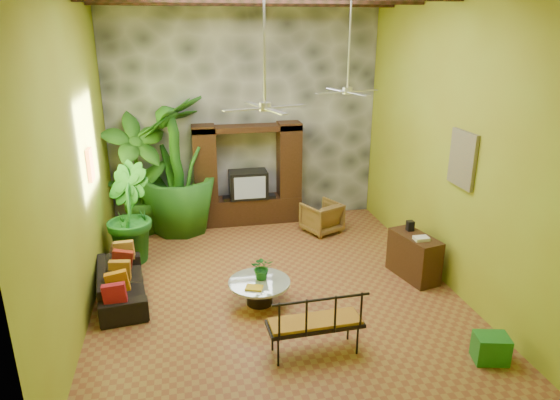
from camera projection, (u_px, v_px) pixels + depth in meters
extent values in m
plane|color=brown|center=(274.00, 287.00, 8.71)|extent=(7.00, 7.00, 0.00)
cube|color=olive|center=(244.00, 112.00, 11.13)|extent=(6.00, 0.02, 5.00)
cube|color=olive|center=(73.00, 156.00, 7.33)|extent=(0.02, 7.00, 5.00)
cube|color=olive|center=(447.00, 139.00, 8.45)|extent=(0.02, 7.00, 5.00)
cube|color=#3B3F44|center=(245.00, 112.00, 11.08)|extent=(5.98, 0.10, 4.98)
cube|color=#391C12|center=(248.00, 0.00, 9.55)|extent=(5.95, 0.16, 0.22)
cube|color=black|center=(249.00, 210.00, 11.52)|extent=(2.40, 0.50, 0.60)
cube|color=black|center=(205.00, 170.00, 11.02)|extent=(0.50, 0.48, 2.00)
cube|color=black|center=(289.00, 166.00, 11.37)|extent=(0.50, 0.48, 2.00)
cube|color=black|center=(247.00, 128.00, 10.90)|extent=(2.40, 0.48, 0.12)
cube|color=black|center=(248.00, 184.00, 11.30)|extent=(0.85, 0.52, 0.62)
cube|color=#8C99A8|center=(250.00, 188.00, 11.05)|extent=(0.70, 0.02, 0.50)
cylinder|color=silver|center=(264.00, 42.00, 6.96)|extent=(0.04, 0.04, 1.80)
cylinder|color=silver|center=(265.00, 107.00, 7.26)|extent=(0.18, 0.18, 0.12)
cube|color=silver|center=(287.00, 106.00, 7.41)|extent=(0.58, 0.26, 0.01)
cube|color=silver|center=(255.00, 105.00, 7.57)|extent=(0.26, 0.58, 0.01)
cube|color=silver|center=(242.00, 110.00, 7.11)|extent=(0.58, 0.26, 0.01)
cube|color=silver|center=(276.00, 111.00, 6.96)|extent=(0.26, 0.58, 0.01)
cylinder|color=silver|center=(350.00, 39.00, 8.78)|extent=(0.04, 0.04, 1.80)
cylinder|color=silver|center=(347.00, 91.00, 9.07)|extent=(0.18, 0.18, 0.12)
cube|color=silver|center=(364.00, 91.00, 9.23)|extent=(0.58, 0.26, 0.01)
cube|color=silver|center=(337.00, 90.00, 9.38)|extent=(0.26, 0.58, 0.01)
cube|color=silver|center=(331.00, 93.00, 8.93)|extent=(0.58, 0.26, 0.01)
cube|color=silver|center=(359.00, 94.00, 8.78)|extent=(0.26, 0.58, 0.01)
cube|color=gold|center=(90.00, 165.00, 8.40)|extent=(0.06, 0.32, 0.55)
cube|color=#215879|center=(463.00, 159.00, 7.96)|extent=(0.06, 0.70, 0.90)
imported|color=black|center=(121.00, 283.00, 8.29)|extent=(0.96, 1.94, 0.54)
imported|color=olive|center=(322.00, 217.00, 10.96)|extent=(0.97, 0.98, 0.68)
imported|color=#2A681B|center=(139.00, 176.00, 10.56)|extent=(1.65, 1.45, 2.62)
imported|color=#1A6522|center=(127.00, 214.00, 9.45)|extent=(1.14, 1.26, 1.90)
imported|color=#226019|center=(177.00, 165.00, 10.68)|extent=(2.26, 2.26, 2.98)
cylinder|color=black|center=(259.00, 293.00, 8.14)|extent=(0.43, 0.43, 0.36)
cylinder|color=#B4C0BA|center=(259.00, 282.00, 8.08)|extent=(1.01, 1.01, 0.04)
imported|color=#1A6322|center=(262.00, 267.00, 8.10)|extent=(0.40, 0.36, 0.40)
cube|color=#FBF61B|center=(254.00, 288.00, 7.84)|extent=(0.31, 0.27, 0.03)
cube|color=black|center=(315.00, 324.00, 6.82)|extent=(1.33, 0.49, 0.05)
cube|color=#A3691D|center=(315.00, 322.00, 6.81)|extent=(1.27, 0.44, 0.06)
cube|color=black|center=(320.00, 316.00, 6.51)|extent=(1.32, 0.09, 0.54)
cube|color=#3A1912|center=(414.00, 256.00, 8.94)|extent=(0.67, 1.08, 0.81)
cube|color=#1F753C|center=(491.00, 348.00, 6.73)|extent=(0.50, 0.42, 0.38)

